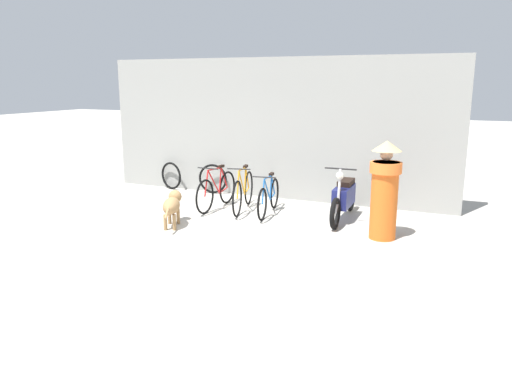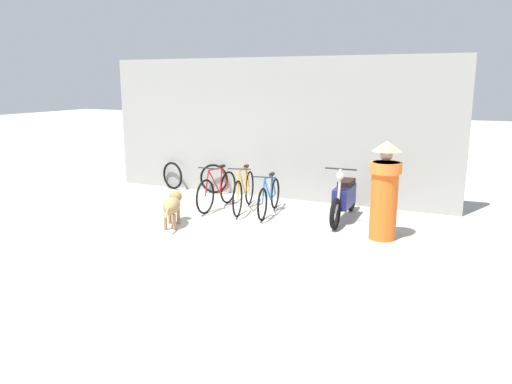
# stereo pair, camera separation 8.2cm
# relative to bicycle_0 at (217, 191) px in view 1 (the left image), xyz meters

# --- Properties ---
(ground_plane) EXTENTS (60.00, 60.00, 0.00)m
(ground_plane) POSITION_rel_bicycle_0_xyz_m (0.62, -2.10, -0.38)
(ground_plane) COLOR #ADA89E
(shop_wall_back) EXTENTS (8.15, 0.20, 3.10)m
(shop_wall_back) POSITION_rel_bicycle_0_xyz_m (0.62, 1.47, 1.18)
(shop_wall_back) COLOR gray
(shop_wall_back) RESTS_ON ground
(bicycle_0) EXTENTS (0.46, 1.68, 0.91)m
(bicycle_0) POSITION_rel_bicycle_0_xyz_m (0.00, 0.00, 0.00)
(bicycle_0) COLOR black
(bicycle_0) RESTS_ON ground
(bicycle_1) EXTENTS (0.51, 1.74, 0.93)m
(bicycle_1) POSITION_rel_bicycle_0_xyz_m (0.57, 0.08, 0.01)
(bicycle_1) COLOR black
(bicycle_1) RESTS_ON ground
(bicycle_2) EXTENTS (0.46, 1.60, 0.82)m
(bicycle_2) POSITION_rel_bicycle_0_xyz_m (1.16, 0.01, -0.03)
(bicycle_2) COLOR black
(bicycle_2) RESTS_ON ground
(motorcycle) EXTENTS (0.58, 1.96, 1.06)m
(motorcycle) POSITION_rel_bicycle_0_xyz_m (2.62, 0.22, 0.05)
(motorcycle) COLOR black
(motorcycle) RESTS_ON ground
(stray_dog) EXTENTS (0.57, 1.08, 0.60)m
(stray_dog) POSITION_rel_bicycle_0_xyz_m (-0.13, -1.46, 0.02)
(stray_dog) COLOR #997247
(stray_dog) RESTS_ON ground
(person_in_robes) EXTENTS (0.57, 0.57, 1.65)m
(person_in_robes) POSITION_rel_bicycle_0_xyz_m (3.51, -0.68, 0.48)
(person_in_robes) COLOR orange
(person_in_robes) RESTS_ON ground
(spare_tire_left) EXTENTS (0.70, 0.15, 0.70)m
(spare_tire_left) POSITION_rel_bicycle_0_xyz_m (-0.75, 1.22, -0.03)
(spare_tire_left) COLOR black
(spare_tire_left) RESTS_ON ground
(spare_tire_right) EXTENTS (0.66, 0.22, 0.67)m
(spare_tire_right) POSITION_rel_bicycle_0_xyz_m (-1.91, 1.22, -0.04)
(spare_tire_right) COLOR black
(spare_tire_right) RESTS_ON ground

